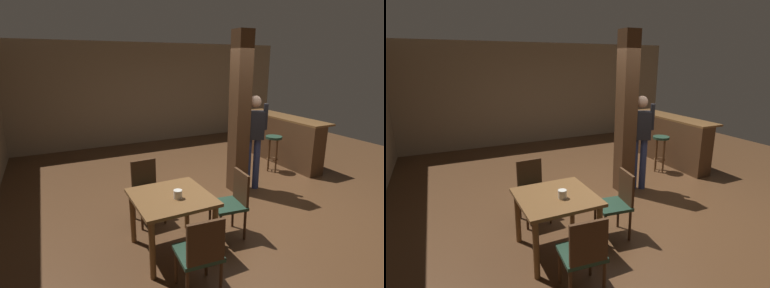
{
  "view_description": "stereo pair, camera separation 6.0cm",
  "coord_description": "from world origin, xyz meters",
  "views": [
    {
      "loc": [
        -3.0,
        -3.8,
        2.29
      ],
      "look_at": [
        -0.99,
        0.28,
        1.03
      ],
      "focal_mm": 28.0,
      "sensor_mm": 36.0,
      "label": 1
    },
    {
      "loc": [
        -2.95,
        -3.83,
        2.29
      ],
      "look_at": [
        -0.99,
        0.28,
        1.03
      ],
      "focal_mm": 28.0,
      "sensor_mm": 36.0,
      "label": 2
    }
  ],
  "objects": [
    {
      "name": "bar_stool_near",
      "position": [
        1.27,
        0.93,
        0.57
      ],
      "size": [
        0.34,
        0.34,
        0.77
      ],
      "color": "#1E3828",
      "rests_on": "ground_plane"
    },
    {
      "name": "dining_table",
      "position": [
        -1.77,
        -0.75,
        0.61
      ],
      "size": [
        0.91,
        0.91,
        0.74
      ],
      "color": "brown",
      "rests_on": "ground_plane"
    },
    {
      "name": "standing_person",
      "position": [
        0.29,
        0.37,
        1.0
      ],
      "size": [
        0.45,
        0.33,
        1.72
      ],
      "color": "black",
      "rests_on": "ground_plane"
    },
    {
      "name": "bar_counter",
      "position": [
        1.84,
        1.38,
        0.55
      ],
      "size": [
        0.56,
        2.32,
        1.07
      ],
      "color": "brown",
      "rests_on": "ground_plane"
    },
    {
      "name": "chair_east",
      "position": [
        -0.91,
        -0.78,
        0.51
      ],
      "size": [
        0.47,
        0.47,
        0.89
      ],
      "color": "#1E3828",
      "rests_on": "ground_plane"
    },
    {
      "name": "pillar",
      "position": [
        0.02,
        0.44,
        1.4
      ],
      "size": [
        0.28,
        0.28,
        2.8
      ],
      "primitive_type": "cube",
      "color": "#4C301C",
      "rests_on": "ground_plane"
    },
    {
      "name": "wall_back",
      "position": [
        0.0,
        4.5,
        1.4
      ],
      "size": [
        8.0,
        0.1,
        2.8
      ],
      "primitive_type": "cube",
      "color": "gray",
      "rests_on": "ground_plane"
    },
    {
      "name": "ground_plane",
      "position": [
        0.0,
        0.0,
        0.0
      ],
      "size": [
        10.8,
        10.8,
        0.0
      ],
      "primitive_type": "plane",
      "color": "#4C301C"
    },
    {
      "name": "napkin_cup",
      "position": [
        -1.73,
        -0.85,
        0.79
      ],
      "size": [
        0.1,
        0.1,
        0.1
      ],
      "primitive_type": "cylinder",
      "color": "silver",
      "rests_on": "dining_table"
    },
    {
      "name": "chair_south",
      "position": [
        -1.81,
        -1.59,
        0.51
      ],
      "size": [
        0.46,
        0.46,
        0.89
      ],
      "color": "#1E3828",
      "rests_on": "ground_plane"
    },
    {
      "name": "chair_north",
      "position": [
        -1.8,
        0.12,
        0.51
      ],
      "size": [
        0.44,
        0.44,
        0.89
      ],
      "color": "#1E3828",
      "rests_on": "ground_plane"
    }
  ]
}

